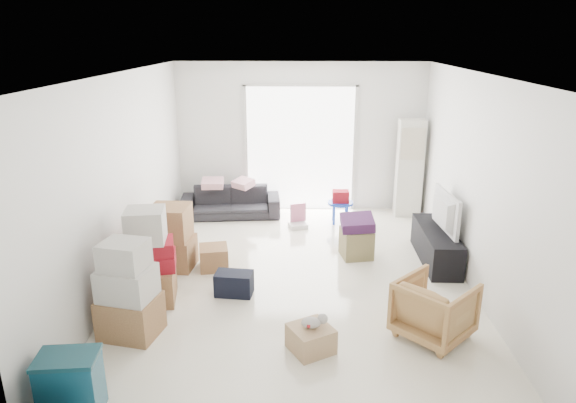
% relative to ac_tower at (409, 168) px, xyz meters
% --- Properties ---
extents(room_shell, '(4.98, 6.48, 3.18)m').
position_rel_ac_tower_xyz_m(room_shell, '(-1.95, -2.65, 0.48)').
color(room_shell, white).
rests_on(room_shell, ground).
extents(sliding_door, '(2.10, 0.04, 2.33)m').
position_rel_ac_tower_xyz_m(sliding_door, '(-1.95, 0.33, 0.37)').
color(sliding_door, white).
rests_on(sliding_door, room_shell).
extents(ac_tower, '(0.45, 0.30, 1.75)m').
position_rel_ac_tower_xyz_m(ac_tower, '(0.00, 0.00, 0.00)').
color(ac_tower, silver).
rests_on(ac_tower, room_shell).
extents(tv_console, '(0.43, 1.44, 0.48)m').
position_rel_ac_tower_xyz_m(tv_console, '(0.05, -2.00, -0.64)').
color(tv_console, black).
rests_on(tv_console, room_shell).
extents(television, '(0.64, 1.02, 0.13)m').
position_rel_ac_tower_xyz_m(television, '(0.05, -2.00, -0.33)').
color(television, black).
rests_on(television, tv_console).
extents(sofa, '(1.81, 0.69, 0.69)m').
position_rel_ac_tower_xyz_m(sofa, '(-3.20, -0.15, -0.53)').
color(sofa, '#252429').
rests_on(sofa, room_shell).
extents(pillow_left, '(0.36, 0.30, 0.11)m').
position_rel_ac_tower_xyz_m(pillow_left, '(-3.51, -0.12, -0.13)').
color(pillow_left, '#CF97A2').
rests_on(pillow_left, sofa).
extents(pillow_right, '(0.46, 0.45, 0.12)m').
position_rel_ac_tower_xyz_m(pillow_right, '(-2.96, -0.11, -0.12)').
color(pillow_right, '#CF97A2').
rests_on(pillow_right, sofa).
extents(armchair, '(0.97, 0.97, 0.73)m').
position_rel_ac_tower_xyz_m(armchair, '(-0.45, -3.99, -0.51)').
color(armchair, tan).
rests_on(armchair, room_shell).
extents(storage_bins, '(0.54, 0.41, 0.59)m').
position_rel_ac_tower_xyz_m(storage_bins, '(-3.85, -5.31, -0.58)').
color(storage_bins, navy).
rests_on(storage_bins, room_shell).
extents(box_stack_a, '(0.69, 0.61, 1.09)m').
position_rel_ac_tower_xyz_m(box_stack_a, '(-3.75, -4.06, -0.38)').
color(box_stack_a, '#A07648').
rests_on(box_stack_a, room_shell).
extents(box_stack_b, '(0.71, 0.67, 1.19)m').
position_rel_ac_tower_xyz_m(box_stack_b, '(-3.75, -3.29, -0.36)').
color(box_stack_b, '#A07648').
rests_on(box_stack_b, room_shell).
extents(box_stack_c, '(0.65, 0.55, 0.91)m').
position_rel_ac_tower_xyz_m(box_stack_c, '(-3.72, -2.34, -0.43)').
color(box_stack_c, '#A07648').
rests_on(box_stack_c, room_shell).
extents(loose_box, '(0.46, 0.46, 0.32)m').
position_rel_ac_tower_xyz_m(loose_box, '(-3.13, -2.36, -0.71)').
color(loose_box, '#A07648').
rests_on(loose_box, room_shell).
extents(duffel_bag, '(0.49, 0.32, 0.30)m').
position_rel_ac_tower_xyz_m(duffel_bag, '(-2.74, -3.11, -0.73)').
color(duffel_bag, black).
rests_on(duffel_bag, room_shell).
extents(ottoman, '(0.50, 0.50, 0.43)m').
position_rel_ac_tower_xyz_m(ottoman, '(-1.09, -1.89, -0.66)').
color(ottoman, '#8F7C53').
rests_on(ottoman, room_shell).
extents(blanket, '(0.48, 0.48, 0.14)m').
position_rel_ac_tower_xyz_m(blanket, '(-1.09, -1.89, -0.38)').
color(blanket, '#3D1C47').
rests_on(blanket, ottoman).
extents(kids_table, '(0.45, 0.45, 0.58)m').
position_rel_ac_tower_xyz_m(kids_table, '(-1.24, -0.45, -0.46)').
color(kids_table, '#143BBE').
rests_on(kids_table, room_shell).
extents(toy_walker, '(0.36, 0.34, 0.39)m').
position_rel_ac_tower_xyz_m(toy_walker, '(-1.97, -0.67, -0.77)').
color(toy_walker, silver).
rests_on(toy_walker, room_shell).
extents(wood_crate, '(0.55, 0.55, 0.27)m').
position_rel_ac_tower_xyz_m(wood_crate, '(-1.79, -4.29, -0.74)').
color(wood_crate, tan).
rests_on(wood_crate, room_shell).
extents(plush_bunny, '(0.28, 0.17, 0.14)m').
position_rel_ac_tower_xyz_m(plush_bunny, '(-1.75, -4.29, -0.54)').
color(plush_bunny, '#B2ADA8').
rests_on(plush_bunny, wood_crate).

